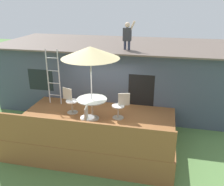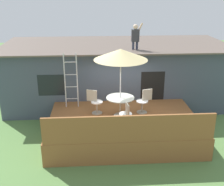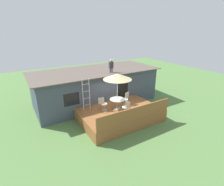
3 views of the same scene
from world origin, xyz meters
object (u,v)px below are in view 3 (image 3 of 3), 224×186
Objects in this scene: patio_table at (117,101)px; patio_chair_right at (126,99)px; step_ladder at (86,95)px; person_figure at (111,65)px; patio_chair_left at (103,104)px; patio_chair_near at (126,107)px; patio_umbrella at (117,76)px.

patio_chair_right reaches higher than patio_table.
patio_table is 2.16m from step_ladder.
person_figure is 3.38m from patio_chair_left.
person_figure is 1.21× the size of patio_chair_near.
patio_table is 1.13× the size of patio_chair_near.
patio_umbrella is 2.13m from patio_chair_right.
patio_chair_near is (0.12, -0.93, -0.13)m from patio_table.
patio_umbrella reaches higher than patio_table.
patio_table is 1.13× the size of patio_chair_left.
patio_chair_left is (-0.93, 0.33, -1.89)m from patio_umbrella.
person_figure is at bearing -103.34° from patio_chair_right.
step_ladder is 2.94m from patio_chair_right.
person_figure reaches higher than patio_chair_right.
step_ladder is 3.32m from person_figure.
patio_chair_right is at bearing 18.13° from patio_chair_left.
patio_chair_right is 1.00× the size of patio_chair_near.
patio_umbrella is 2.13m from patio_chair_left.
patio_chair_right is 1.45m from patio_chair_near.
patio_umbrella is at bearing -0.00° from patio_chair_right.
step_ladder is (-1.85, 1.00, -1.25)m from patio_umbrella.
person_figure reaches higher than step_ladder.
patio_chair_right and patio_chair_near have the same top height.
patio_umbrella is 2.44m from step_ladder.
step_ladder is at bearing 38.02° from patio_chair_near.
patio_chair_right is (1.86, -0.05, 0.00)m from patio_chair_left.
patio_umbrella reaches higher than step_ladder.
patio_umbrella is 2.29× the size of person_figure.
patio_umbrella is 1.15× the size of step_ladder.
patio_chair_left is (-0.93, 0.33, -0.13)m from patio_table.
patio_umbrella is 2.76× the size of patio_chair_near.
step_ladder reaches higher than patio_table.
patio_table is 3.13m from person_figure.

